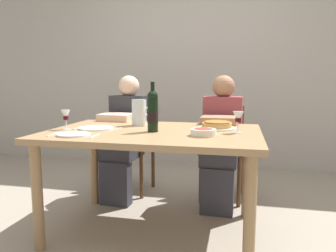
{
  "coord_description": "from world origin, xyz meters",
  "views": [
    {
      "loc": [
        0.59,
        -2.21,
        1.12
      ],
      "look_at": [
        0.09,
        0.07,
        0.79
      ],
      "focal_mm": 34.67,
      "sensor_mm": 36.0,
      "label": 1
    }
  ],
  "objects_px": {
    "baked_tart": "(217,125)",
    "diner_right": "(221,137)",
    "wine_bottle": "(153,111)",
    "chair_left": "(134,141)",
    "dinner_plate_right_setting": "(96,128)",
    "dining_table": "(154,143)",
    "water_pitcher": "(139,114)",
    "salad_bowl": "(203,132)",
    "dinner_plate_left_setting": "(74,134)",
    "chair_right": "(223,145)",
    "diner_left": "(125,133)",
    "wine_glass_right_diner": "(66,116)",
    "wine_glass_left_diner": "(238,118)"
  },
  "relations": [
    {
      "from": "wine_glass_right_diner",
      "to": "dinner_plate_right_setting",
      "type": "xyz_separation_m",
      "value": [
        0.2,
        0.08,
        -0.09
      ]
    },
    {
      "from": "wine_glass_left_diner",
      "to": "chair_right",
      "type": "xyz_separation_m",
      "value": [
        -0.13,
        0.86,
        -0.37
      ]
    },
    {
      "from": "wine_bottle",
      "to": "diner_right",
      "type": "relative_size",
      "value": 0.3
    },
    {
      "from": "wine_glass_left_diner",
      "to": "dinner_plate_left_setting",
      "type": "height_order",
      "value": "wine_glass_left_diner"
    },
    {
      "from": "wine_glass_right_diner",
      "to": "chair_right",
      "type": "distance_m",
      "value": 1.5
    },
    {
      "from": "water_pitcher",
      "to": "dinner_plate_right_setting",
      "type": "relative_size",
      "value": 0.8
    },
    {
      "from": "wine_glass_right_diner",
      "to": "chair_left",
      "type": "height_order",
      "value": "wine_glass_right_diner"
    },
    {
      "from": "water_pitcher",
      "to": "diner_left",
      "type": "bearing_deg",
      "value": 123.17
    },
    {
      "from": "salad_bowl",
      "to": "dinner_plate_left_setting",
      "type": "bearing_deg",
      "value": -168.64
    },
    {
      "from": "wine_bottle",
      "to": "wine_glass_right_diner",
      "type": "relative_size",
      "value": 2.41
    },
    {
      "from": "chair_left",
      "to": "diner_right",
      "type": "xyz_separation_m",
      "value": [
        0.89,
        -0.26,
        0.12
      ]
    },
    {
      "from": "wine_bottle",
      "to": "wine_glass_right_diner",
      "type": "xyz_separation_m",
      "value": [
        -0.64,
        -0.04,
        -0.05
      ]
    },
    {
      "from": "wine_bottle",
      "to": "chair_left",
      "type": "bearing_deg",
      "value": 115.63
    },
    {
      "from": "wine_glass_right_diner",
      "to": "dinner_plate_left_setting",
      "type": "height_order",
      "value": "wine_glass_right_diner"
    },
    {
      "from": "salad_bowl",
      "to": "diner_left",
      "type": "relative_size",
      "value": 0.14
    },
    {
      "from": "salad_bowl",
      "to": "diner_right",
      "type": "bearing_deg",
      "value": 84.62
    },
    {
      "from": "diner_right",
      "to": "wine_bottle",
      "type": "bearing_deg",
      "value": 60.71
    },
    {
      "from": "wine_glass_right_diner",
      "to": "dinner_plate_right_setting",
      "type": "relative_size",
      "value": 0.55
    },
    {
      "from": "water_pitcher",
      "to": "dinner_plate_right_setting",
      "type": "height_order",
      "value": "water_pitcher"
    },
    {
      "from": "dinner_plate_right_setting",
      "to": "chair_right",
      "type": "relative_size",
      "value": 0.3
    },
    {
      "from": "salad_bowl",
      "to": "chair_right",
      "type": "height_order",
      "value": "chair_right"
    },
    {
      "from": "dining_table",
      "to": "baked_tart",
      "type": "xyz_separation_m",
      "value": [
        0.44,
        0.19,
        0.12
      ]
    },
    {
      "from": "dining_table",
      "to": "diner_right",
      "type": "bearing_deg",
      "value": 55.27
    },
    {
      "from": "water_pitcher",
      "to": "dinner_plate_right_setting",
      "type": "distance_m",
      "value": 0.37
    },
    {
      "from": "chair_right",
      "to": "wine_glass_right_diner",
      "type": "bearing_deg",
      "value": 44.48
    },
    {
      "from": "dinner_plate_right_setting",
      "to": "diner_left",
      "type": "height_order",
      "value": "diner_left"
    },
    {
      "from": "water_pitcher",
      "to": "dinner_plate_left_setting",
      "type": "height_order",
      "value": "water_pitcher"
    },
    {
      "from": "baked_tart",
      "to": "chair_right",
      "type": "xyz_separation_m",
      "value": [
        0.02,
        0.69,
        -0.29
      ]
    },
    {
      "from": "dining_table",
      "to": "wine_bottle",
      "type": "relative_size",
      "value": 4.34
    },
    {
      "from": "dining_table",
      "to": "water_pitcher",
      "type": "relative_size",
      "value": 7.29
    },
    {
      "from": "wine_glass_left_diner",
      "to": "chair_right",
      "type": "height_order",
      "value": "wine_glass_left_diner"
    },
    {
      "from": "wine_glass_left_diner",
      "to": "wine_glass_right_diner",
      "type": "height_order",
      "value": "wine_glass_left_diner"
    },
    {
      "from": "water_pitcher",
      "to": "dinner_plate_left_setting",
      "type": "relative_size",
      "value": 0.95
    },
    {
      "from": "diner_left",
      "to": "wine_glass_right_diner",
      "type": "bearing_deg",
      "value": 80.63
    },
    {
      "from": "dinner_plate_right_setting",
      "to": "diner_right",
      "type": "height_order",
      "value": "diner_right"
    },
    {
      "from": "dining_table",
      "to": "water_pitcher",
      "type": "distance_m",
      "value": 0.35
    },
    {
      "from": "baked_tart",
      "to": "dinner_plate_right_setting",
      "type": "bearing_deg",
      "value": -166.76
    },
    {
      "from": "dining_table",
      "to": "chair_left",
      "type": "relative_size",
      "value": 1.72
    },
    {
      "from": "wine_bottle",
      "to": "chair_left",
      "type": "distance_m",
      "value": 1.13
    },
    {
      "from": "water_pitcher",
      "to": "dinner_plate_left_setting",
      "type": "bearing_deg",
      "value": -117.44
    },
    {
      "from": "wine_bottle",
      "to": "water_pitcher",
      "type": "relative_size",
      "value": 1.68
    },
    {
      "from": "dining_table",
      "to": "dinner_plate_right_setting",
      "type": "xyz_separation_m",
      "value": [
        -0.43,
        -0.01,
        0.1
      ]
    },
    {
      "from": "wine_glass_left_diner",
      "to": "dinner_plate_left_setting",
      "type": "bearing_deg",
      "value": -162.91
    },
    {
      "from": "baked_tart",
      "to": "diner_right",
      "type": "bearing_deg",
      "value": 88.89
    },
    {
      "from": "wine_bottle",
      "to": "wine_glass_left_diner",
      "type": "distance_m",
      "value": 0.58
    },
    {
      "from": "water_pitcher",
      "to": "chair_right",
      "type": "height_order",
      "value": "water_pitcher"
    },
    {
      "from": "diner_right",
      "to": "wine_glass_right_diner",
      "type": "bearing_deg",
      "value": 36.98
    },
    {
      "from": "baked_tart",
      "to": "dinner_plate_right_setting",
      "type": "relative_size",
      "value": 1.07
    },
    {
      "from": "diner_left",
      "to": "diner_right",
      "type": "relative_size",
      "value": 1.0
    },
    {
      "from": "dining_table",
      "to": "wine_glass_left_diner",
      "type": "bearing_deg",
      "value": 1.7
    }
  ]
}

